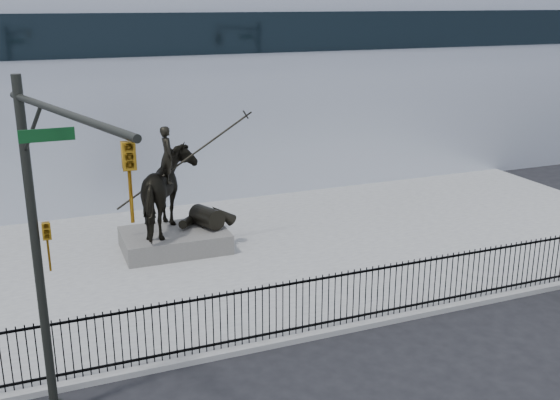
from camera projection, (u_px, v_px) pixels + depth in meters
name	position (u px, v px, depth m)	size (l,w,h in m)	color
ground	(358.00, 354.00, 15.92)	(120.00, 120.00, 0.00)	black
plaza	(258.00, 253.00, 22.09)	(30.00, 12.00, 0.15)	gray
building	(165.00, 79.00, 32.31)	(44.00, 14.00, 9.00)	silver
picket_fence	(335.00, 299.00, 16.76)	(22.10, 0.10, 1.50)	black
statue_plinth	(175.00, 240.00, 22.11)	(3.47, 2.38, 0.65)	#595751
equestrian_statue	(174.00, 192.00, 21.64)	(4.45, 2.79, 3.77)	black
traffic_signal_left	(51.00, 245.00, 11.75)	(1.52, 4.84, 7.00)	black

